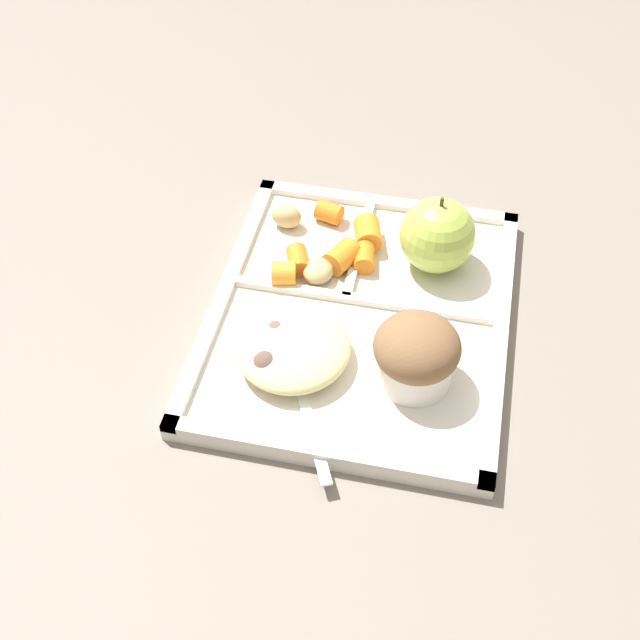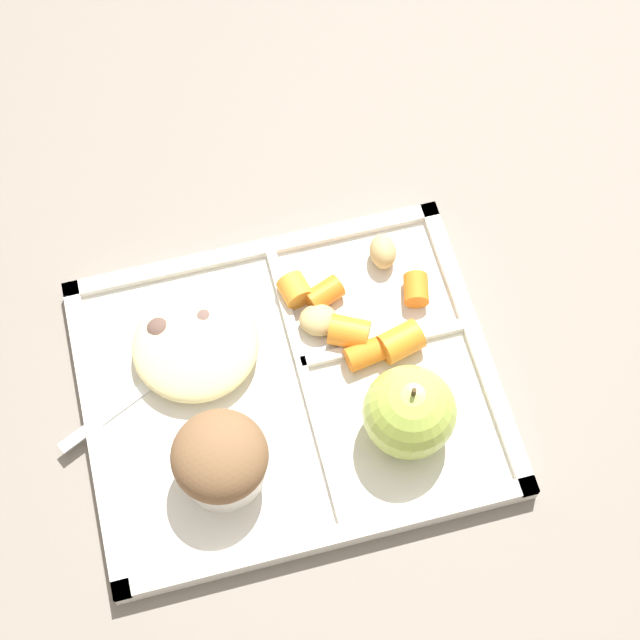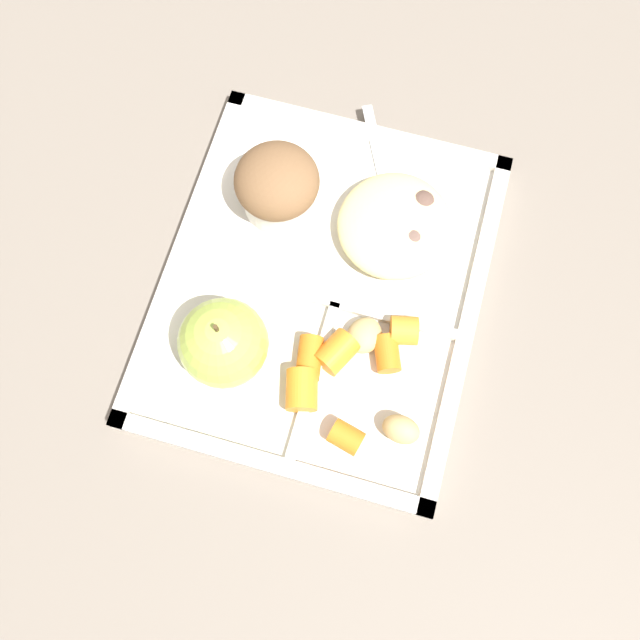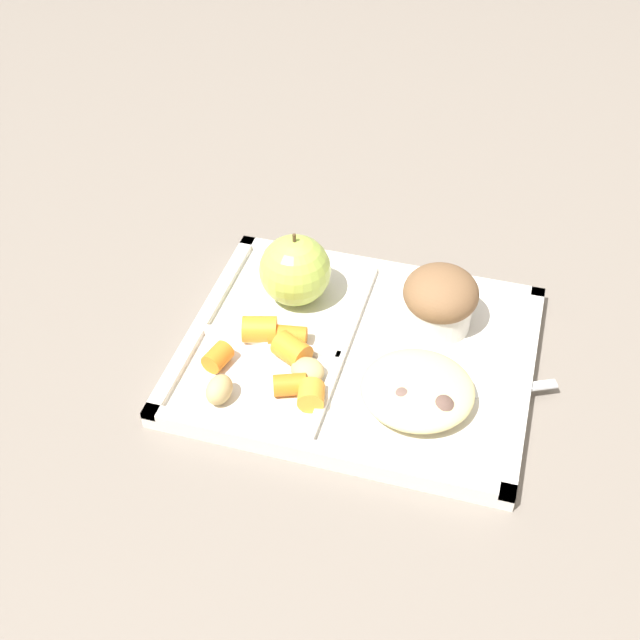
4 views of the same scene
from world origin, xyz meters
name	(u,v)px [view 3 (image 3 of 4)]	position (x,y,z in m)	size (l,w,h in m)	color
ground	(322,291)	(0.00, 0.00, 0.00)	(6.00, 6.00, 0.00)	slate
lunch_tray	(322,289)	(0.00, 0.00, 0.01)	(0.34, 0.28, 0.02)	silver
green_apple	(223,343)	(-0.08, 0.06, 0.05)	(0.07, 0.07, 0.08)	#A8C14C
bran_muffin	(277,186)	(0.07, 0.06, 0.05)	(0.07, 0.07, 0.07)	silver
carrot_slice_small	(346,437)	(-0.13, -0.06, 0.02)	(0.02, 0.02, 0.03)	orange
carrot_slice_large	(336,352)	(-0.06, -0.03, 0.03)	(0.03, 0.03, 0.03)	orange
carrot_slice_back	(302,390)	(-0.10, -0.01, 0.03)	(0.03, 0.03, 0.03)	orange
carrot_slice_edge	(387,354)	(-0.05, -0.07, 0.02)	(0.02, 0.02, 0.03)	orange
carrot_slice_diagonal	(404,330)	(-0.02, -0.08, 0.02)	(0.02, 0.02, 0.02)	orange
carrot_slice_near_corner	(309,358)	(-0.07, -0.01, 0.02)	(0.02, 0.02, 0.04)	orange
potato_chunk_large	(364,335)	(-0.04, -0.05, 0.02)	(0.03, 0.03, 0.02)	tan
potato_chunk_browned	(401,429)	(-0.11, -0.10, 0.03)	(0.03, 0.02, 0.03)	tan
egg_noodle_pile	(395,225)	(0.07, -0.05, 0.03)	(0.11, 0.10, 0.03)	beige
meatball_center	(411,241)	(0.06, -0.07, 0.03)	(0.03, 0.03, 0.03)	brown
meatball_front	(421,206)	(0.09, -0.07, 0.03)	(0.03, 0.03, 0.03)	brown
plastic_fork	(385,186)	(0.11, -0.03, 0.01)	(0.15, 0.08, 0.00)	white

